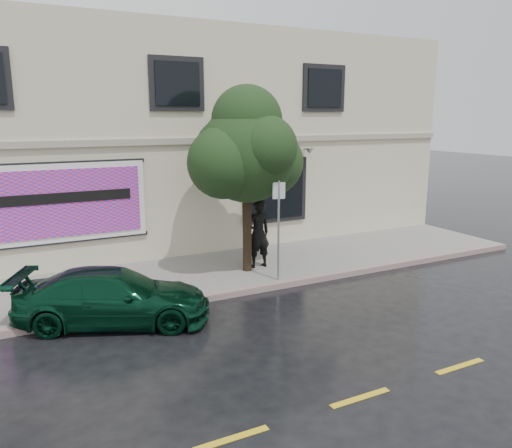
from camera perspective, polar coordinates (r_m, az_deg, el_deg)
name	(u,v)px	position (r m, az deg, el deg)	size (l,w,h in m)	color
ground	(258,319)	(11.02, 0.17, -10.78)	(90.00, 90.00, 0.00)	black
sidewalk	(203,274)	(13.78, -6.07, -5.73)	(20.00, 3.50, 0.15)	gray
curb	(229,294)	(12.25, -3.08, -8.00)	(20.00, 0.18, 0.16)	gray
road_marking	(360,398)	(8.40, 11.83, -18.86)	(19.00, 0.12, 0.01)	gold
building	(143,139)	(18.62, -12.81, 9.45)	(20.00, 8.12, 7.00)	beige
billboard	(66,203)	(14.19, -20.91, 2.28)	(4.30, 0.16, 2.20)	white
car	(114,297)	(11.03, -15.96, -8.01)	(1.77, 4.00, 1.16)	#08301D
pedestrian	(258,233)	(13.86, 0.24, -1.08)	(0.71, 0.46, 1.93)	black
umbrella	(258,187)	(13.62, 0.25, 4.23)	(0.89, 0.89, 0.66)	black
street_tree	(247,154)	(13.20, -1.06, 7.97)	(2.58, 2.58, 4.48)	black
sign_pole	(279,221)	(12.61, 2.60, 0.30)	(0.31, 0.11, 2.59)	#97999F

